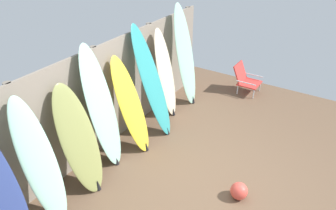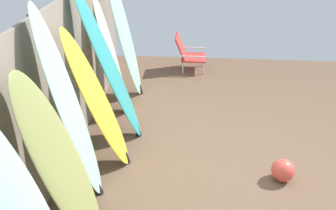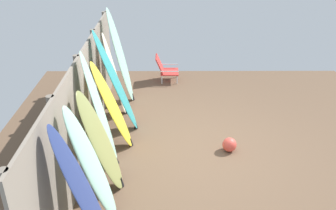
{
  "view_description": "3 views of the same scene",
  "coord_description": "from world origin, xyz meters",
  "px_view_note": "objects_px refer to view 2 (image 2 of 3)",
  "views": [
    {
      "loc": [
        -3.33,
        -1.43,
        3.51
      ],
      "look_at": [
        0.38,
        0.95,
        0.94
      ],
      "focal_mm": 35.0,
      "sensor_mm": 36.0,
      "label": 1
    },
    {
      "loc": [
        -3.29,
        0.53,
        2.63
      ],
      "look_at": [
        0.34,
        0.82,
        0.73
      ],
      "focal_mm": 40.0,
      "sensor_mm": 36.0,
      "label": 2
    },
    {
      "loc": [
        -5.45,
        0.65,
        3.73
      ],
      "look_at": [
        0.11,
        0.63,
        0.89
      ],
      "focal_mm": 40.0,
      "sensor_mm": 36.0,
      "label": 3
    }
  ],
  "objects_px": {
    "surfboard_olive_2": "(61,165)",
    "surfboard_yellow_4": "(98,101)",
    "beach_chair": "(188,53)",
    "surfboard_cream_6": "(111,56)",
    "surfboard_seafoam_3": "(70,110)",
    "surfboard_seafoam_7": "(124,31)",
    "beach_ball": "(283,170)",
    "surfboard_teal_5": "(109,66)"
  },
  "relations": [
    {
      "from": "surfboard_yellow_4",
      "to": "surfboard_cream_6",
      "type": "distance_m",
      "value": 1.23
    },
    {
      "from": "surfboard_olive_2",
      "to": "surfboard_teal_5",
      "type": "height_order",
      "value": "surfboard_teal_5"
    },
    {
      "from": "surfboard_olive_2",
      "to": "surfboard_seafoam_7",
      "type": "bearing_deg",
      "value": 0.64
    },
    {
      "from": "surfboard_teal_5",
      "to": "surfboard_cream_6",
      "type": "xyz_separation_m",
      "value": [
        0.62,
        0.12,
        -0.11
      ]
    },
    {
      "from": "surfboard_olive_2",
      "to": "beach_ball",
      "type": "height_order",
      "value": "surfboard_olive_2"
    },
    {
      "from": "surfboard_yellow_4",
      "to": "surfboard_seafoam_3",
      "type": "bearing_deg",
      "value": 169.16
    },
    {
      "from": "surfboard_olive_2",
      "to": "surfboard_cream_6",
      "type": "height_order",
      "value": "surfboard_cream_6"
    },
    {
      "from": "surfboard_teal_5",
      "to": "surfboard_seafoam_7",
      "type": "relative_size",
      "value": 0.95
    },
    {
      "from": "surfboard_cream_6",
      "to": "surfboard_seafoam_7",
      "type": "distance_m",
      "value": 0.66
    },
    {
      "from": "beach_chair",
      "to": "surfboard_seafoam_7",
      "type": "bearing_deg",
      "value": 148.25
    },
    {
      "from": "beach_chair",
      "to": "surfboard_cream_6",
      "type": "bearing_deg",
      "value": 158.9
    },
    {
      "from": "surfboard_yellow_4",
      "to": "beach_ball",
      "type": "height_order",
      "value": "surfboard_yellow_4"
    },
    {
      "from": "beach_chair",
      "to": "surfboard_yellow_4",
      "type": "bearing_deg",
      "value": 171.97
    },
    {
      "from": "surfboard_seafoam_3",
      "to": "surfboard_yellow_4",
      "type": "bearing_deg",
      "value": -10.84
    },
    {
      "from": "surfboard_yellow_4",
      "to": "beach_ball",
      "type": "relative_size",
      "value": 6.47
    },
    {
      "from": "surfboard_cream_6",
      "to": "surfboard_seafoam_3",
      "type": "bearing_deg",
      "value": -179.91
    },
    {
      "from": "surfboard_teal_5",
      "to": "beach_ball",
      "type": "height_order",
      "value": "surfboard_teal_5"
    },
    {
      "from": "surfboard_seafoam_7",
      "to": "beach_chair",
      "type": "distance_m",
      "value": 1.61
    },
    {
      "from": "beach_chair",
      "to": "beach_ball",
      "type": "bearing_deg",
      "value": -151.38
    },
    {
      "from": "surfboard_seafoam_3",
      "to": "surfboard_yellow_4",
      "type": "height_order",
      "value": "surfboard_seafoam_3"
    },
    {
      "from": "surfboard_cream_6",
      "to": "surfboard_seafoam_7",
      "type": "bearing_deg",
      "value": -5.2
    },
    {
      "from": "surfboard_olive_2",
      "to": "surfboard_cream_6",
      "type": "distance_m",
      "value": 2.36
    },
    {
      "from": "surfboard_olive_2",
      "to": "surfboard_yellow_4",
      "type": "relative_size",
      "value": 0.99
    },
    {
      "from": "surfboard_olive_2",
      "to": "surfboard_seafoam_7",
      "type": "relative_size",
      "value": 0.78
    },
    {
      "from": "surfboard_cream_6",
      "to": "surfboard_seafoam_7",
      "type": "relative_size",
      "value": 0.84
    },
    {
      "from": "beach_ball",
      "to": "surfboard_olive_2",
      "type": "bearing_deg",
      "value": 115.27
    },
    {
      "from": "surfboard_seafoam_3",
      "to": "beach_chair",
      "type": "xyz_separation_m",
      "value": [
        3.52,
        -0.99,
        -0.66
      ]
    },
    {
      "from": "surfboard_teal_5",
      "to": "surfboard_cream_6",
      "type": "height_order",
      "value": "surfboard_teal_5"
    },
    {
      "from": "surfboard_olive_2",
      "to": "beach_ball",
      "type": "bearing_deg",
      "value": -64.73
    },
    {
      "from": "surfboard_seafoam_7",
      "to": "beach_chair",
      "type": "xyz_separation_m",
      "value": [
        1.1,
        -0.94,
        -0.7
      ]
    },
    {
      "from": "surfboard_olive_2",
      "to": "beach_ball",
      "type": "xyz_separation_m",
      "value": [
        0.97,
        -2.05,
        -0.67
      ]
    },
    {
      "from": "beach_chair",
      "to": "surfboard_olive_2",
      "type": "bearing_deg",
      "value": 176.21
    },
    {
      "from": "surfboard_olive_2",
      "to": "surfboard_seafoam_3",
      "type": "relative_size",
      "value": 0.81
    },
    {
      "from": "beach_chair",
      "to": "beach_ball",
      "type": "distance_m",
      "value": 3.34
    },
    {
      "from": "surfboard_olive_2",
      "to": "surfboard_yellow_4",
      "type": "height_order",
      "value": "surfboard_yellow_4"
    },
    {
      "from": "beach_chair",
      "to": "beach_ball",
      "type": "xyz_separation_m",
      "value": [
        -3.14,
        -1.14,
        -0.2
      ]
    },
    {
      "from": "surfboard_seafoam_3",
      "to": "beach_ball",
      "type": "relative_size",
      "value": 7.96
    },
    {
      "from": "surfboard_olive_2",
      "to": "beach_chair",
      "type": "xyz_separation_m",
      "value": [
        4.1,
        -0.91,
        -0.47
      ]
    },
    {
      "from": "surfboard_seafoam_3",
      "to": "surfboard_cream_6",
      "type": "relative_size",
      "value": 1.14
    },
    {
      "from": "surfboard_seafoam_7",
      "to": "beach_ball",
      "type": "relative_size",
      "value": 8.29
    },
    {
      "from": "surfboard_olive_2",
      "to": "surfboard_cream_6",
      "type": "bearing_deg",
      "value": 2.23
    },
    {
      "from": "beach_ball",
      "to": "surfboard_seafoam_3",
      "type": "bearing_deg",
      "value": 100.09
    }
  ]
}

